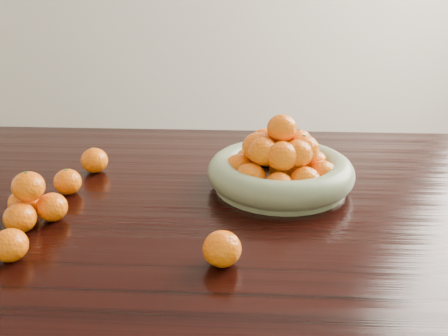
{
  "coord_description": "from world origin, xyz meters",
  "views": [
    {
      "loc": [
        0.06,
        -0.99,
        1.22
      ],
      "look_at": [
        0.01,
        -0.02,
        0.83
      ],
      "focal_mm": 40.0,
      "sensor_mm": 36.0,
      "label": 1
    }
  ],
  "objects_px": {
    "fruit_bowl": "(280,167)",
    "dining_table": "(220,234)",
    "orange_pyramid": "(31,203)",
    "loose_orange_0": "(68,182)"
  },
  "relations": [
    {
      "from": "fruit_bowl",
      "to": "dining_table",
      "type": "bearing_deg",
      "value": -152.96
    },
    {
      "from": "dining_table",
      "to": "orange_pyramid",
      "type": "height_order",
      "value": "orange_pyramid"
    },
    {
      "from": "fruit_bowl",
      "to": "loose_orange_0",
      "type": "distance_m",
      "value": 0.48
    },
    {
      "from": "dining_table",
      "to": "orange_pyramid",
      "type": "distance_m",
      "value": 0.41
    },
    {
      "from": "dining_table",
      "to": "orange_pyramid",
      "type": "xyz_separation_m",
      "value": [
        -0.36,
        -0.13,
        0.13
      ]
    },
    {
      "from": "fruit_bowl",
      "to": "orange_pyramid",
      "type": "xyz_separation_m",
      "value": [
        -0.5,
        -0.2,
        -0.01
      ]
    },
    {
      "from": "dining_table",
      "to": "loose_orange_0",
      "type": "xyz_separation_m",
      "value": [
        -0.34,
        0.01,
        0.12
      ]
    },
    {
      "from": "fruit_bowl",
      "to": "orange_pyramid",
      "type": "relative_size",
      "value": 2.66
    },
    {
      "from": "fruit_bowl",
      "to": "orange_pyramid",
      "type": "bearing_deg",
      "value": -158.17
    },
    {
      "from": "fruit_bowl",
      "to": "orange_pyramid",
      "type": "distance_m",
      "value": 0.54
    }
  ]
}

